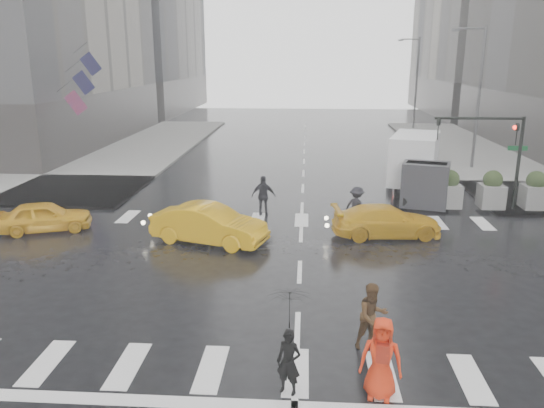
# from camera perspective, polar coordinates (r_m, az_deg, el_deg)

# --- Properties ---
(ground) EXTENTS (120.00, 120.00, 0.00)m
(ground) POSITION_cam_1_polar(r_m,az_deg,el_deg) (18.31, 2.99, -7.29)
(ground) COLOR black
(ground) RESTS_ON ground
(sidewalk_nw) EXTENTS (35.00, 35.00, 0.15)m
(sidewalk_nw) POSITION_cam_1_polar(r_m,az_deg,el_deg) (40.22, -25.65, 3.93)
(sidewalk_nw) COLOR slate
(sidewalk_nw) RESTS_ON ground
(road_markings) EXTENTS (18.00, 48.00, 0.01)m
(road_markings) POSITION_cam_1_polar(r_m,az_deg,el_deg) (18.31, 2.99, -7.27)
(road_markings) COLOR silver
(road_markings) RESTS_ON ground
(traffic_signal_pole) EXTENTS (4.45, 0.42, 4.50)m
(traffic_signal_pole) POSITION_cam_1_polar(r_m,az_deg,el_deg) (26.70, 23.19, 5.92)
(traffic_signal_pole) COLOR black
(traffic_signal_pole) RESTS_ON ground
(street_lamp_near) EXTENTS (2.15, 0.22, 9.00)m
(street_lamp_near) POSITION_cam_1_polar(r_m,az_deg,el_deg) (36.55, 21.19, 11.13)
(street_lamp_near) COLOR #59595B
(street_lamp_near) RESTS_ON ground
(street_lamp_far) EXTENTS (2.15, 0.22, 9.00)m
(street_lamp_far) POSITION_cam_1_polar(r_m,az_deg,el_deg) (55.96, 15.16, 12.79)
(street_lamp_far) COLOR #59595B
(street_lamp_far) RESTS_ON ground
(planter_west) EXTENTS (1.10, 1.10, 1.80)m
(planter_west) POSITION_cam_1_polar(r_m,az_deg,el_deg) (26.71, 18.49, 1.48)
(planter_west) COLOR slate
(planter_west) RESTS_ON ground
(planter_mid) EXTENTS (1.10, 1.10, 1.80)m
(planter_mid) POSITION_cam_1_polar(r_m,az_deg,el_deg) (27.29, 22.55, 1.37)
(planter_mid) COLOR slate
(planter_mid) RESTS_ON ground
(planter_east) EXTENTS (1.10, 1.10, 1.80)m
(planter_east) POSITION_cam_1_polar(r_m,az_deg,el_deg) (28.00, 26.43, 1.27)
(planter_east) COLOR slate
(planter_east) RESTS_ON ground
(flag_cluster) EXTENTS (2.87, 3.06, 4.69)m
(flag_cluster) POSITION_cam_1_polar(r_m,az_deg,el_deg) (38.55, -20.03, 12.45)
(flag_cluster) COLOR #59595B
(flag_cluster) RESTS_ON ground
(pedestrian_black) EXTENTS (1.23, 1.25, 2.43)m
(pedestrian_black) POSITION_cam_1_polar(r_m,az_deg,el_deg) (11.45, 1.85, -12.76)
(pedestrian_black) COLOR black
(pedestrian_black) RESTS_ON ground
(pedestrian_brown) EXTENTS (1.02, 0.91, 1.72)m
(pedestrian_brown) POSITION_cam_1_polar(r_m,az_deg,el_deg) (13.73, 10.76, -11.76)
(pedestrian_brown) COLOR #472F19
(pedestrian_brown) RESTS_ON ground
(pedestrian_orange) EXTENTS (1.00, 0.74, 1.85)m
(pedestrian_orange) POSITION_cam_1_polar(r_m,az_deg,el_deg) (11.93, 11.66, -15.93)
(pedestrian_orange) COLOR red
(pedestrian_orange) RESTS_ON ground
(pedestrian_far_a) EXTENTS (1.12, 0.70, 1.87)m
(pedestrian_far_a) POSITION_cam_1_polar(r_m,az_deg,el_deg) (24.38, -0.91, 0.88)
(pedestrian_far_a) COLOR black
(pedestrian_far_a) RESTS_ON ground
(pedestrian_far_b) EXTENTS (1.29, 1.20, 1.77)m
(pedestrian_far_b) POSITION_cam_1_polar(r_m,az_deg,el_deg) (23.06, 9.09, -0.30)
(pedestrian_far_b) COLOR black
(pedestrian_far_b) RESTS_ON ground
(taxi_front) EXTENTS (4.04, 2.68, 1.28)m
(taxi_front) POSITION_cam_1_polar(r_m,az_deg,el_deg) (24.21, -23.27, -1.24)
(taxi_front) COLOR #DB9B0B
(taxi_front) RESTS_ON ground
(taxi_mid) EXTENTS (4.85, 2.89, 1.51)m
(taxi_mid) POSITION_cam_1_polar(r_m,az_deg,el_deg) (20.97, -6.78, -2.19)
(taxi_mid) COLOR #DB9B0B
(taxi_mid) RESTS_ON ground
(taxi_rear) EXTENTS (4.10, 2.25, 1.28)m
(taxi_rear) POSITION_cam_1_polar(r_m,az_deg,el_deg) (22.13, 12.22, -1.80)
(taxi_rear) COLOR #DB9B0B
(taxi_rear) RESTS_ON ground
(box_truck) EXTENTS (2.23, 5.95, 3.16)m
(box_truck) POSITION_cam_1_polar(r_m,az_deg,el_deg) (28.60, 15.34, 4.06)
(box_truck) COLOR white
(box_truck) RESTS_ON ground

